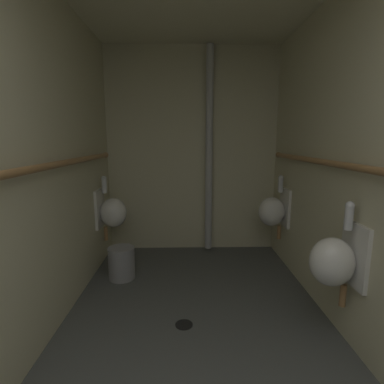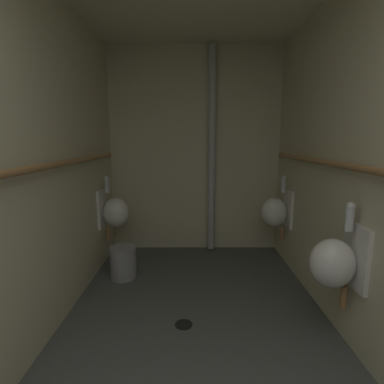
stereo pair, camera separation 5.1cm
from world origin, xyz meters
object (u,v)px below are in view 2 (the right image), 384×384
Objects in this scene: urinal_right_far at (275,211)px; waste_bin at (123,262)px; floor_drain at (183,324)px; urinal_right_mid at (334,261)px; standpipe_back_wall at (211,152)px; urinal_left_mid at (113,211)px.

urinal_right_far is 2.24× the size of waste_bin.
urinal_right_mid is at bearing -12.71° from floor_drain.
waste_bin reaches higher than floor_drain.
urinal_right_far is at bearing 48.94° from floor_drain.
standpipe_back_wall reaches higher than waste_bin.
urinal_right_mid is at bearing -31.82° from waste_bin.
urinal_right_mid is at bearing -37.21° from urinal_left_mid.
floor_drain is 0.41× the size of waste_bin.
urinal_right_far is at bearing 90.00° from urinal_right_mid.
urinal_left_mid is 0.30× the size of standpipe_back_wall.
urinal_left_mid is at bearing -159.40° from standpipe_back_wall.
waste_bin is (-0.98, -0.80, -1.13)m from standpipe_back_wall.
floor_drain is (-0.32, -1.62, -1.29)m from standpipe_back_wall.
floor_drain is (-1.04, -1.19, -0.63)m from urinal_right_far.
waste_bin is at bearing -64.74° from urinal_left_mid.
standpipe_back_wall is at bearing 111.32° from urinal_right_mid.
urinal_right_mid is (1.87, -1.42, 0.00)m from urinal_left_mid.
waste_bin is (-1.70, -0.37, -0.47)m from urinal_right_far.
urinal_right_mid is 5.39× the size of floor_drain.
standpipe_back_wall is 7.53× the size of waste_bin.
floor_drain is 1.07m from waste_bin.
urinal_right_far is at bearing 12.37° from waste_bin.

